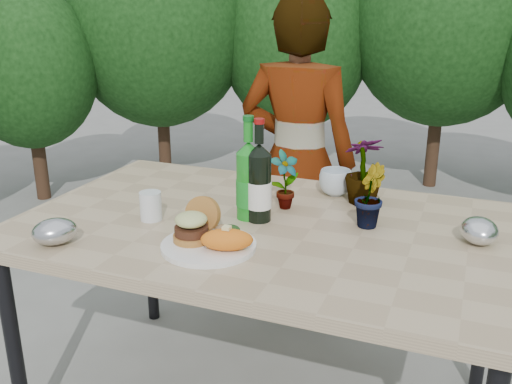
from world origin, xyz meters
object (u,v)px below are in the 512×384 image
at_px(patio_table, 265,238).
at_px(person, 297,162).
at_px(dinner_plate, 209,246).
at_px(wine_bottle, 259,184).

relative_size(patio_table, person, 1.08).
bearing_deg(person, dinner_plate, 90.77).
xyz_separation_m(patio_table, dinner_plate, (-0.08, -0.25, 0.06)).
relative_size(dinner_plate, wine_bottle, 0.83).
xyz_separation_m(dinner_plate, wine_bottle, (0.06, 0.26, 0.12)).
bearing_deg(patio_table, wine_bottle, 153.75).
distance_m(wine_bottle, person, 0.78).
relative_size(patio_table, dinner_plate, 5.71).
distance_m(dinner_plate, wine_bottle, 0.29).
bearing_deg(patio_table, person, 99.81).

